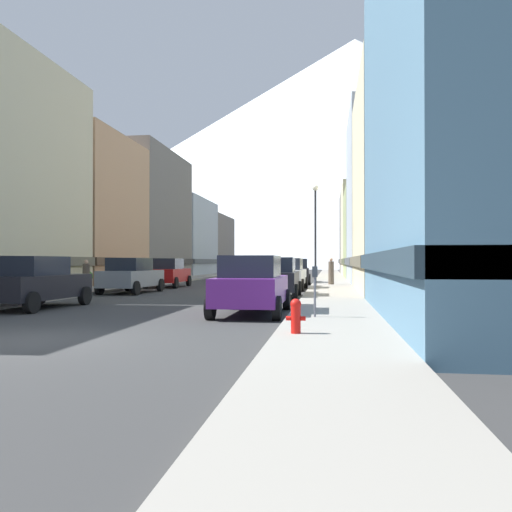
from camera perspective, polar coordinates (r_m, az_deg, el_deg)
The scene contains 29 objects.
ground_plane at distance 11.82m, azimuth -23.73°, elevation -8.37°, with size 400.00×400.00×0.00m, color #353535.
sidewalk_left at distance 46.68m, azimuth -7.56°, elevation -2.44°, with size 2.50×100.00×0.15m, color gray.
sidewalk_right at distance 45.01m, azimuth 7.99°, elevation -2.51°, with size 2.50×100.00×0.15m, color gray.
storefront_left_2 at distance 38.70m, azimuth -18.98°, elevation 4.32°, with size 7.85×9.57×10.11m.
storefront_left_3 at distance 49.15m, azimuth -13.75°, elevation 3.97°, with size 9.11×12.67×11.31m.
storefront_left_4 at distance 61.26m, azimuth -9.24°, elevation 1.81°, with size 8.99×12.06×8.59m.
storefront_left_5 at distance 72.63m, azimuth -6.30°, elevation 1.10°, with size 8.49×11.60×7.72m.
storefront_right_1 at distance 27.54m, azimuth 18.65°, elevation 6.63°, with size 7.83×10.88×10.44m.
storefront_right_2 at distance 38.44m, azimuth 14.48°, elevation 5.69°, with size 6.42×10.49×11.94m.
storefront_right_3 at distance 48.89m, azimuth 14.04°, elevation 2.05°, with size 8.14×9.74×7.94m.
storefront_right_4 at distance 58.61m, azimuth 12.98°, elevation 2.51°, with size 8.07×9.61×9.81m.
storefront_right_5 at distance 67.96m, azimuth 12.17°, elevation 2.14°, with size 7.86×9.00×9.94m.
car_left_0 at distance 19.63m, azimuth -22.57°, elevation -2.60°, with size 2.23×4.48×1.78m.
car_left_1 at distance 27.67m, azimuth -13.21°, elevation -2.02°, with size 2.23×4.48×1.78m.
car_left_2 at distance 33.47m, azimuth -9.43°, elevation -1.77°, with size 2.17×4.45×1.78m.
car_right_0 at distance 16.12m, azimuth -0.46°, elevation -3.10°, with size 2.07×4.40×1.78m.
car_right_1 at distance 23.55m, azimuth 2.17°, elevation -2.30°, with size 2.10×4.42×1.78m.
car_right_2 at distance 30.00m, azimuth 3.38°, elevation -1.92°, with size 2.15×4.44×1.78m.
car_right_3 at distance 37.50m, azimuth 4.28°, elevation -1.65°, with size 2.20×4.46×1.78m.
car_driving_0 at distance 49.48m, azimuth -1.16°, elevation -1.39°, with size 2.06×4.40×1.78m.
car_driving_1 at distance 58.25m, azimuth 0.20°, elevation -1.26°, with size 2.06×4.40×1.78m.
fire_hydrant_near at distance 10.90m, azimuth 4.28°, elevation -6.29°, with size 0.40×0.22×0.70m.
parking_meter_near at distance 14.10m, azimuth 6.32°, elevation -3.00°, with size 0.14×0.10×1.33m.
potted_plant_0 at distance 30.64m, azimuth -17.56°, elevation -2.34°, with size 0.57×0.57×0.93m.
pedestrian_0 at distance 33.98m, azimuth 8.04°, elevation -1.71°, with size 0.36×0.36×1.68m.
pedestrian_1 at distance 28.71m, azimuth -17.71°, elevation -2.05°, with size 0.36×0.36×1.54m.
pedestrian_2 at distance 36.31m, azimuth -12.11°, elevation -1.60°, with size 0.36×0.36×1.72m.
streetlamp_right at distance 30.73m, azimuth 6.38°, elevation 3.87°, with size 0.36×0.36×5.86m.
mountain_backdrop at distance 275.82m, azimuth 10.57°, elevation 10.94°, with size 336.48×336.48×113.07m, color silver.
Camera 1 is at (6.12, -9.98, 1.62)m, focal length 37.39 mm.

